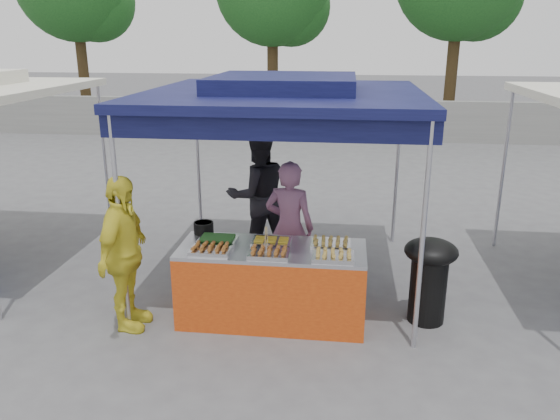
# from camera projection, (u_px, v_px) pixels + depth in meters

# --- Properties ---
(ground_plane) EXTENTS (80.00, 80.00, 0.00)m
(ground_plane) POSITION_uv_depth(u_px,v_px,m) (274.00, 314.00, 6.18)
(ground_plane) COLOR #58575A
(back_wall) EXTENTS (40.00, 0.25, 1.20)m
(back_wall) POSITION_uv_depth(u_px,v_px,m) (322.00, 120.00, 16.39)
(back_wall) COLOR gray
(back_wall) RESTS_ON ground_plane
(main_canopy) EXTENTS (3.20, 3.20, 2.57)m
(main_canopy) POSITION_uv_depth(u_px,v_px,m) (284.00, 93.00, 6.37)
(main_canopy) COLOR #B7B6BE
(main_canopy) RESTS_ON ground_plane
(vendor_table) EXTENTS (2.00, 0.80, 0.85)m
(vendor_table) POSITION_uv_depth(u_px,v_px,m) (272.00, 284.00, 5.95)
(vendor_table) COLOR #BD3F11
(vendor_table) RESTS_ON ground_plane
(food_tray_fl) EXTENTS (0.42, 0.30, 0.07)m
(food_tray_fl) POSITION_uv_depth(u_px,v_px,m) (211.00, 250.00, 5.68)
(food_tray_fl) COLOR silver
(food_tray_fl) RESTS_ON vendor_table
(food_tray_fm) EXTENTS (0.42, 0.30, 0.07)m
(food_tray_fm) POSITION_uv_depth(u_px,v_px,m) (269.00, 253.00, 5.59)
(food_tray_fm) COLOR silver
(food_tray_fm) RESTS_ON vendor_table
(food_tray_fr) EXTENTS (0.42, 0.30, 0.07)m
(food_tray_fr) POSITION_uv_depth(u_px,v_px,m) (333.00, 256.00, 5.51)
(food_tray_fr) COLOR silver
(food_tray_fr) RESTS_ON vendor_table
(food_tray_bl) EXTENTS (0.42, 0.30, 0.07)m
(food_tray_bl) POSITION_uv_depth(u_px,v_px,m) (217.00, 240.00, 5.93)
(food_tray_bl) COLOR silver
(food_tray_bl) RESTS_ON vendor_table
(food_tray_bm) EXTENTS (0.42, 0.30, 0.07)m
(food_tray_bm) POSITION_uv_depth(u_px,v_px,m) (272.00, 242.00, 5.90)
(food_tray_bm) COLOR silver
(food_tray_bm) RESTS_ON vendor_table
(food_tray_br) EXTENTS (0.42, 0.30, 0.07)m
(food_tray_br) POSITION_uv_depth(u_px,v_px,m) (331.00, 244.00, 5.84)
(food_tray_br) COLOR silver
(food_tray_br) RESTS_ON vendor_table
(cooking_pot) EXTENTS (0.23, 0.23, 0.13)m
(cooking_pot) POSITION_uv_depth(u_px,v_px,m) (204.00, 228.00, 6.23)
(cooking_pot) COLOR black
(cooking_pot) RESTS_ON vendor_table
(skewer_cup) EXTENTS (0.08, 0.08, 0.09)m
(skewer_cup) POSITION_uv_depth(u_px,v_px,m) (267.00, 248.00, 5.67)
(skewer_cup) COLOR #B7B6BE
(skewer_cup) RESTS_ON vendor_table
(wok_burner) EXTENTS (0.57, 0.57, 0.96)m
(wok_burner) POSITION_uv_depth(u_px,v_px,m) (429.00, 273.00, 5.88)
(wok_burner) COLOR black
(wok_burner) RESTS_ON ground_plane
(crate_left) EXTENTS (0.51, 0.36, 0.30)m
(crate_left) POSITION_uv_depth(u_px,v_px,m) (255.00, 284.00, 6.58)
(crate_left) COLOR #13279E
(crate_left) RESTS_ON ground_plane
(crate_right) EXTENTS (0.49, 0.34, 0.29)m
(crate_right) POSITION_uv_depth(u_px,v_px,m) (294.00, 283.00, 6.61)
(crate_right) COLOR #13279E
(crate_right) RESTS_ON ground_plane
(crate_stacked) EXTENTS (0.45, 0.32, 0.27)m
(crate_stacked) POSITION_uv_depth(u_px,v_px,m) (294.00, 262.00, 6.52)
(crate_stacked) COLOR #13279E
(crate_stacked) RESTS_ON crate_right
(vendor_woman) EXTENTS (0.65, 0.48, 1.63)m
(vendor_woman) POSITION_uv_depth(u_px,v_px,m) (289.00, 228.00, 6.53)
(vendor_woman) COLOR #865576
(vendor_woman) RESTS_ON ground_plane
(helper_man) EXTENTS (1.10, 1.02, 1.82)m
(helper_man) POSITION_uv_depth(u_px,v_px,m) (258.00, 195.00, 7.52)
(helper_man) COLOR black
(helper_man) RESTS_ON ground_plane
(customer_person) EXTENTS (0.45, 1.00, 1.68)m
(customer_person) POSITION_uv_depth(u_px,v_px,m) (124.00, 254.00, 5.67)
(customer_person) COLOR yellow
(customer_person) RESTS_ON ground_plane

